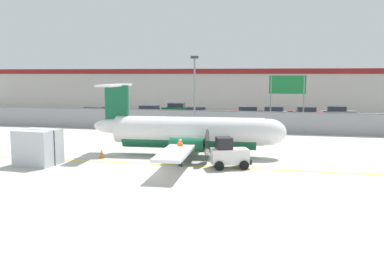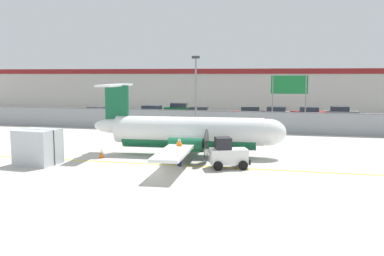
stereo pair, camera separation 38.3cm
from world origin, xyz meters
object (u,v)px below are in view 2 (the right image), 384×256
object	(u,v)px
parked_car_5	(277,113)
parked_car_6	(308,114)
traffic_cone_near_left	(230,158)
parked_car_2	(180,109)
traffic_cone_far_right	(125,142)
parked_car_0	(98,113)
highway_sign	(289,89)
traffic_cone_near_right	(101,153)
ground_crew_worker	(179,151)
parked_car_1	(151,112)
parked_car_7	(340,113)
apron_light_pole	(196,89)
commuter_airplane	(192,133)
traffic_cone_far_left	(168,152)
baggage_tug	(228,154)
parked_car_3	(200,113)
parked_car_4	(249,113)
cargo_container	(38,147)

from	to	relation	value
parked_car_5	parked_car_6	size ratio (longest dim) A/B	1.02
traffic_cone_near_left	parked_car_2	bearing A→B (deg)	110.55
traffic_cone_near_left	traffic_cone_far_right	size ratio (longest dim) A/B	1.00
parked_car_0	highway_sign	xyz separation A→B (m)	(22.56, -4.23, 3.24)
traffic_cone_near_left	traffic_cone_near_right	xyz separation A→B (m)	(-8.71, -0.37, 0.00)
ground_crew_worker	parked_car_1	world-z (taller)	same
parked_car_7	apron_light_pole	distance (m)	22.72
commuter_airplane	ground_crew_worker	bearing A→B (deg)	-92.77
traffic_cone_far_right	traffic_cone_near_right	bearing A→B (deg)	-86.29
parked_car_1	highway_sign	xyz separation A→B (m)	(17.19, -8.16, 3.24)
traffic_cone_far_left	parked_car_0	world-z (taller)	parked_car_0
parked_car_2	parked_car_7	distance (m)	20.94
baggage_tug	parked_car_2	bearing A→B (deg)	89.68
parked_car_1	parked_car_5	bearing A→B (deg)	-168.23
parked_car_3	parked_car_6	bearing A→B (deg)	7.94
parked_car_4	highway_sign	xyz separation A→B (m)	(4.78, -8.88, 3.24)
parked_car_2	parked_car_6	size ratio (longest dim) A/B	1.01
cargo_container	parked_car_5	world-z (taller)	cargo_container
parked_car_2	parked_car_4	bearing A→B (deg)	-27.73
parked_car_0	parked_car_6	bearing A→B (deg)	18.67
parked_car_4	traffic_cone_near_left	bearing A→B (deg)	87.07
baggage_tug	traffic_cone_far_left	distance (m)	5.21
traffic_cone_far_right	parked_car_7	distance (m)	30.34
traffic_cone_near_left	parked_car_0	xyz separation A→B (m)	(-19.11, 21.06, 0.58)
parked_car_3	parked_car_6	xyz separation A→B (m)	(12.83, 2.84, 0.00)
parked_car_1	baggage_tug	bearing A→B (deg)	124.99
parked_car_3	parked_car_5	world-z (taller)	same
parked_car_1	parked_car_3	xyz separation A→B (m)	(6.59, -1.10, 0.00)
commuter_airplane	traffic_cone_near_right	xyz separation A→B (m)	(-5.78, -2.23, -1.29)
parked_car_4	cargo_container	bearing A→B (deg)	64.43
commuter_airplane	parked_car_3	bearing A→B (deg)	97.48
traffic_cone_near_right	apron_light_pole	xyz separation A→B (m)	(3.89, 11.80, 3.99)
ground_crew_worker	parked_car_3	xyz separation A→B (m)	(-4.25, 25.63, -0.06)
parked_car_2	parked_car_4	xyz separation A→B (m)	(9.95, -4.37, 0.00)
traffic_cone_far_right	traffic_cone_far_left	bearing A→B (deg)	-38.61
baggage_tug	parked_car_4	world-z (taller)	baggage_tug
parked_car_6	apron_light_pole	world-z (taller)	apron_light_pole
traffic_cone_far_right	parked_car_5	size ratio (longest dim) A/B	0.15
highway_sign	parked_car_7	bearing A→B (deg)	62.45
traffic_cone_far_right	parked_car_0	world-z (taller)	parked_car_0
traffic_cone_far_right	parked_car_4	world-z (taller)	parked_car_4
traffic_cone_near_left	traffic_cone_far_right	xyz separation A→B (m)	(-9.04, 4.71, 0.00)
parked_car_2	parked_car_1	bearing A→B (deg)	-119.77
parked_car_3	parked_car_6	distance (m)	13.14
traffic_cone_near_left	traffic_cone_far_left	bearing A→B (deg)	167.21
traffic_cone_far_right	highway_sign	xyz separation A→B (m)	(12.49, 12.13, 3.83)
traffic_cone_near_left	parked_car_5	distance (m)	26.25
baggage_tug	traffic_cone_far_left	world-z (taller)	baggage_tug
traffic_cone_near_right	parked_car_1	distance (m)	25.87
traffic_cone_near_left	highway_sign	distance (m)	17.61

